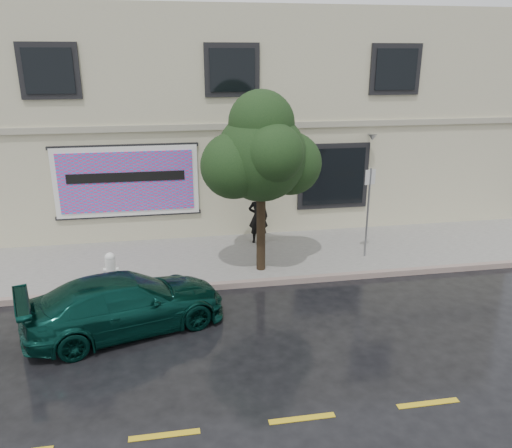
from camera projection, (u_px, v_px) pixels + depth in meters
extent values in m
plane|color=black|center=(263.00, 314.00, 11.35)|extent=(90.00, 90.00, 0.00)
cube|color=#9D9B95|center=(242.00, 257.00, 14.37)|extent=(20.00, 3.50, 0.15)
cube|color=gray|center=(252.00, 283.00, 12.73)|extent=(20.00, 0.18, 0.16)
cube|color=gold|center=(302.00, 418.00, 8.08)|extent=(19.00, 0.12, 0.01)
cube|color=#BAB496|center=(219.00, 115.00, 18.64)|extent=(20.00, 8.00, 7.00)
cube|color=#9E9984|center=(233.00, 126.00, 14.83)|extent=(20.00, 0.12, 0.18)
cube|color=black|center=(333.00, 176.00, 15.88)|extent=(2.30, 0.10, 2.10)
cube|color=black|center=(334.00, 177.00, 15.82)|extent=(2.00, 0.05, 1.80)
cube|color=black|center=(49.00, 71.00, 13.46)|extent=(1.30, 0.05, 1.20)
cube|color=black|center=(232.00, 70.00, 14.27)|extent=(1.30, 0.05, 1.20)
cube|color=black|center=(396.00, 69.00, 15.07)|extent=(1.30, 0.05, 1.20)
cube|color=white|center=(127.00, 182.00, 14.79)|extent=(4.20, 0.06, 2.10)
cube|color=#D02E82|center=(127.00, 182.00, 14.75)|extent=(3.90, 0.04, 1.80)
cube|color=black|center=(130.00, 215.00, 15.15)|extent=(4.30, 0.10, 0.10)
cube|color=black|center=(124.00, 146.00, 14.48)|extent=(4.30, 0.10, 0.10)
cube|color=black|center=(126.00, 177.00, 14.67)|extent=(3.40, 0.02, 0.28)
imported|color=#083029|center=(126.00, 303.00, 10.57)|extent=(4.56, 3.02, 1.22)
imported|color=black|center=(258.00, 217.00, 15.08)|extent=(0.64, 0.47, 1.63)
imported|color=black|center=(258.00, 180.00, 14.71)|extent=(1.06, 1.06, 0.65)
cylinder|color=#332516|center=(261.00, 231.00, 13.07)|extent=(0.23, 0.23, 2.16)
sphere|color=black|center=(261.00, 156.00, 12.44)|extent=(2.28, 2.28, 2.28)
cylinder|color=white|center=(113.00, 284.00, 12.41)|extent=(0.34, 0.34, 0.09)
cylinder|color=white|center=(111.00, 271.00, 12.30)|extent=(0.25, 0.25, 0.63)
sphere|color=white|center=(110.00, 257.00, 12.18)|extent=(0.25, 0.25, 0.25)
cylinder|color=white|center=(111.00, 270.00, 12.29)|extent=(0.36, 0.11, 0.11)
cylinder|color=gray|center=(368.00, 213.00, 13.87)|extent=(0.06, 0.06, 2.56)
cube|color=silver|center=(370.00, 177.00, 13.54)|extent=(0.31, 0.08, 0.41)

